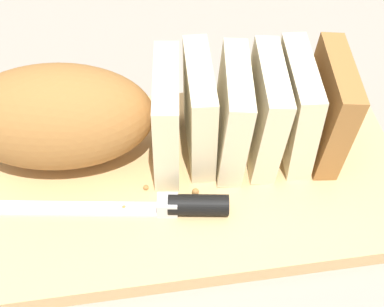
% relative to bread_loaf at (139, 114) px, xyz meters
% --- Properties ---
extents(ground_plane, '(3.00, 3.00, 0.00)m').
position_rel_bread_loaf_xyz_m(ground_plane, '(0.05, -0.04, -0.08)').
color(ground_plane, gray).
extents(cutting_board, '(0.45, 0.26, 0.02)m').
position_rel_bread_loaf_xyz_m(cutting_board, '(0.05, -0.04, -0.07)').
color(cutting_board, tan).
rests_on(cutting_board, ground_plane).
extents(bread_loaf, '(0.40, 0.14, 0.11)m').
position_rel_bread_loaf_xyz_m(bread_loaf, '(0.00, 0.00, 0.00)').
color(bread_loaf, '#996633').
rests_on(bread_loaf, cutting_board).
extents(bread_knife, '(0.28, 0.06, 0.02)m').
position_rel_bread_loaf_xyz_m(bread_knife, '(0.01, -0.08, -0.05)').
color(bread_knife, silver).
rests_on(bread_knife, cutting_board).
extents(crumb_near_knife, '(0.00, 0.00, 0.00)m').
position_rel_bread_loaf_xyz_m(crumb_near_knife, '(-0.02, -0.08, -0.05)').
color(crumb_near_knife, '#A8753D').
rests_on(crumb_near_knife, cutting_board).
extents(crumb_near_loaf, '(0.01, 0.01, 0.01)m').
position_rel_bread_loaf_xyz_m(crumb_near_loaf, '(-0.00, -0.05, -0.05)').
color(crumb_near_loaf, '#A8753D').
rests_on(crumb_near_loaf, cutting_board).
extents(crumb_stray_left, '(0.01, 0.01, 0.01)m').
position_rel_bread_loaf_xyz_m(crumb_stray_left, '(0.05, -0.07, -0.05)').
color(crumb_stray_left, '#A8753D').
rests_on(crumb_stray_left, cutting_board).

